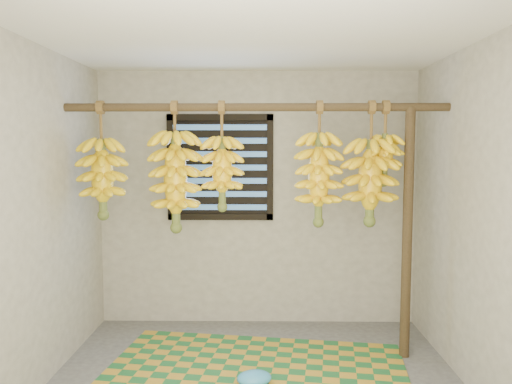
{
  "coord_description": "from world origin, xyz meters",
  "views": [
    {
      "loc": [
        0.05,
        -3.23,
        1.69
      ],
      "look_at": [
        0.0,
        0.55,
        1.35
      ],
      "focal_mm": 35.0,
      "sensor_mm": 36.0,
      "label": 1
    }
  ],
  "objects_px": {
    "banana_bunch_b": "(176,181)",
    "banana_bunch_a": "(102,178)",
    "plastic_bag": "(254,378)",
    "banana_bunch_c": "(222,173)",
    "banana_bunch_f": "(385,159)",
    "banana_bunch_e": "(370,182)",
    "support_post": "(407,234)",
    "banana_bunch_d": "(319,179)"
  },
  "relations": [
    {
      "from": "banana_bunch_b",
      "to": "banana_bunch_a",
      "type": "bearing_deg",
      "value": -180.0
    },
    {
      "from": "plastic_bag",
      "to": "banana_bunch_b",
      "type": "height_order",
      "value": "banana_bunch_b"
    },
    {
      "from": "banana_bunch_c",
      "to": "banana_bunch_f",
      "type": "bearing_deg",
      "value": 0.0
    },
    {
      "from": "banana_bunch_e",
      "to": "banana_bunch_c",
      "type": "bearing_deg",
      "value": 180.0
    },
    {
      "from": "plastic_bag",
      "to": "banana_bunch_e",
      "type": "height_order",
      "value": "banana_bunch_e"
    },
    {
      "from": "banana_bunch_a",
      "to": "banana_bunch_e",
      "type": "height_order",
      "value": "same"
    },
    {
      "from": "banana_bunch_e",
      "to": "banana_bunch_f",
      "type": "relative_size",
      "value": 1.47
    },
    {
      "from": "banana_bunch_f",
      "to": "support_post",
      "type": "bearing_deg",
      "value": 0.0
    },
    {
      "from": "banana_bunch_c",
      "to": "banana_bunch_f",
      "type": "relative_size",
      "value": 1.3
    },
    {
      "from": "banana_bunch_b",
      "to": "banana_bunch_f",
      "type": "xyz_separation_m",
      "value": [
        1.65,
        -0.0,
        0.18
      ]
    },
    {
      "from": "banana_bunch_d",
      "to": "banana_bunch_e",
      "type": "height_order",
      "value": "same"
    },
    {
      "from": "support_post",
      "to": "banana_bunch_d",
      "type": "relative_size",
      "value": 2.06
    },
    {
      "from": "banana_bunch_e",
      "to": "banana_bunch_b",
      "type": "bearing_deg",
      "value": 180.0
    },
    {
      "from": "banana_bunch_a",
      "to": "banana_bunch_e",
      "type": "bearing_deg",
      "value": 0.0
    },
    {
      "from": "banana_bunch_f",
      "to": "banana_bunch_d",
      "type": "bearing_deg",
      "value": 180.0
    },
    {
      "from": "support_post",
      "to": "banana_bunch_c",
      "type": "distance_m",
      "value": 1.55
    },
    {
      "from": "banana_bunch_a",
      "to": "banana_bunch_f",
      "type": "bearing_deg",
      "value": 0.0
    },
    {
      "from": "banana_bunch_b",
      "to": "banana_bunch_d",
      "type": "distance_m",
      "value": 1.13
    },
    {
      "from": "plastic_bag",
      "to": "banana_bunch_f",
      "type": "xyz_separation_m",
      "value": [
        1.01,
        0.53,
        1.54
      ]
    },
    {
      "from": "banana_bunch_b",
      "to": "banana_bunch_f",
      "type": "distance_m",
      "value": 1.66
    },
    {
      "from": "banana_bunch_d",
      "to": "banana_bunch_f",
      "type": "relative_size",
      "value": 1.48
    },
    {
      "from": "banana_bunch_b",
      "to": "banana_bunch_d",
      "type": "relative_size",
      "value": 1.05
    },
    {
      "from": "support_post",
      "to": "banana_bunch_c",
      "type": "bearing_deg",
      "value": 180.0
    },
    {
      "from": "banana_bunch_a",
      "to": "banana_bunch_d",
      "type": "xyz_separation_m",
      "value": [
        1.71,
        0.0,
        -0.0
      ]
    },
    {
      "from": "banana_bunch_a",
      "to": "banana_bunch_c",
      "type": "distance_m",
      "value": 0.95
    },
    {
      "from": "banana_bunch_b",
      "to": "banana_bunch_f",
      "type": "bearing_deg",
      "value": -0.0
    },
    {
      "from": "banana_bunch_a",
      "to": "banana_bunch_d",
      "type": "height_order",
      "value": "same"
    },
    {
      "from": "plastic_bag",
      "to": "banana_bunch_b",
      "type": "xyz_separation_m",
      "value": [
        -0.63,
        0.53,
        1.36
      ]
    },
    {
      "from": "banana_bunch_b",
      "to": "banana_bunch_d",
      "type": "xyz_separation_m",
      "value": [
        1.13,
        -0.0,
        0.02
      ]
    },
    {
      "from": "banana_bunch_e",
      "to": "banana_bunch_f",
      "type": "distance_m",
      "value": 0.21
    },
    {
      "from": "banana_bunch_e",
      "to": "banana_bunch_d",
      "type": "bearing_deg",
      "value": 180.0
    },
    {
      "from": "plastic_bag",
      "to": "banana_bunch_a",
      "type": "distance_m",
      "value": 1.92
    },
    {
      "from": "support_post",
      "to": "banana_bunch_b",
      "type": "distance_m",
      "value": 1.89
    },
    {
      "from": "banana_bunch_a",
      "to": "banana_bunch_b",
      "type": "xyz_separation_m",
      "value": [
        0.58,
        0.0,
        -0.02
      ]
    },
    {
      "from": "plastic_bag",
      "to": "banana_bunch_e",
      "type": "bearing_deg",
      "value": 30.52
    },
    {
      "from": "banana_bunch_d",
      "to": "banana_bunch_e",
      "type": "xyz_separation_m",
      "value": [
        0.41,
        0.0,
        -0.02
      ]
    },
    {
      "from": "support_post",
      "to": "plastic_bag",
      "type": "bearing_deg",
      "value": -156.15
    },
    {
      "from": "banana_bunch_b",
      "to": "banana_bunch_f",
      "type": "relative_size",
      "value": 1.55
    },
    {
      "from": "banana_bunch_a",
      "to": "banana_bunch_c",
      "type": "relative_size",
      "value": 1.08
    },
    {
      "from": "banana_bunch_a",
      "to": "banana_bunch_d",
      "type": "relative_size",
      "value": 0.94
    },
    {
      "from": "banana_bunch_c",
      "to": "banana_bunch_d",
      "type": "distance_m",
      "value": 0.76
    },
    {
      "from": "banana_bunch_a",
      "to": "banana_bunch_b",
      "type": "height_order",
      "value": "same"
    }
  ]
}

